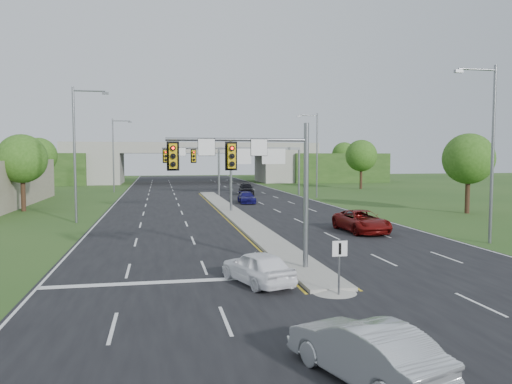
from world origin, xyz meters
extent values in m
plane|color=#264719|center=(0.00, 0.00, 0.00)|extent=(240.00, 240.00, 0.00)
cube|color=black|center=(0.00, 35.00, 0.01)|extent=(24.00, 160.00, 0.02)
cube|color=gray|center=(0.00, 23.00, 0.10)|extent=(2.00, 54.00, 0.16)
cone|color=gray|center=(0.00, -4.00, 0.10)|extent=(2.00, 2.00, 0.16)
cube|color=gold|center=(-1.15, 23.00, 0.03)|extent=(0.12, 54.00, 0.01)
cube|color=gold|center=(1.15, 23.00, 0.03)|extent=(0.12, 54.00, 0.01)
cube|color=silver|center=(-11.80, 35.00, 0.03)|extent=(0.12, 160.00, 0.01)
cube|color=silver|center=(11.80, 35.00, 0.03)|extent=(0.12, 160.00, 0.01)
cube|color=silver|center=(-6.50, -1.00, 0.03)|extent=(10.50, 0.50, 0.01)
cylinder|color=slate|center=(0.00, 0.00, 3.50)|extent=(0.24, 0.24, 7.00)
cylinder|color=slate|center=(-3.25, 0.00, 6.20)|extent=(6.50, 0.16, 0.16)
cube|color=gold|center=(-3.58, -0.25, 5.45)|extent=(0.35, 0.25, 1.10)
cube|color=gold|center=(-6.17, -0.25, 5.45)|extent=(0.35, 0.25, 1.10)
cube|color=black|center=(-3.58, -0.11, 5.45)|extent=(0.55, 0.04, 1.30)
cube|color=black|center=(-6.17, -0.11, 5.45)|extent=(0.55, 0.04, 1.30)
sphere|color=#FF0C05|center=(-3.58, -0.38, 5.80)|extent=(0.20, 0.20, 0.20)
sphere|color=#FF0C05|center=(-6.17, -0.38, 5.80)|extent=(0.20, 0.20, 0.20)
cube|color=white|center=(-4.68, -0.10, 5.85)|extent=(0.75, 0.04, 0.75)
cube|color=white|center=(-2.27, -0.10, 5.85)|extent=(0.75, 0.04, 0.75)
cylinder|color=slate|center=(0.00, 25.00, 3.50)|extent=(0.24, 0.24, 7.00)
cylinder|color=slate|center=(-3.25, 25.00, 6.20)|extent=(6.50, 0.16, 0.16)
cube|color=gold|center=(-3.58, 24.75, 5.45)|extent=(0.35, 0.25, 1.10)
cube|color=gold|center=(-6.17, 24.75, 5.45)|extent=(0.35, 0.25, 1.10)
cube|color=black|center=(-3.58, 24.89, 5.45)|extent=(0.55, 0.04, 1.30)
cube|color=black|center=(-6.17, 24.89, 5.45)|extent=(0.55, 0.04, 1.30)
sphere|color=#FF0C05|center=(-3.58, 24.62, 5.80)|extent=(0.20, 0.20, 0.20)
sphere|color=#FF0C05|center=(-6.17, 24.62, 5.80)|extent=(0.20, 0.20, 0.20)
cube|color=white|center=(-4.68, 24.90, 5.85)|extent=(0.75, 0.04, 0.75)
cube|color=white|center=(-2.27, 24.90, 5.85)|extent=(0.75, 0.04, 0.75)
cylinder|color=slate|center=(0.00, -4.50, 1.10)|extent=(0.08, 0.08, 2.20)
cube|color=white|center=(0.00, -4.55, 1.90)|extent=(0.60, 0.04, 0.60)
cube|color=black|center=(0.00, -4.58, 1.90)|extent=(0.10, 0.02, 0.45)
cylinder|color=slate|center=(1.20, 45.00, 3.30)|extent=(0.28, 0.28, 6.60)
cylinder|color=slate|center=(12.50, 45.00, 3.30)|extent=(0.28, 0.28, 6.60)
cube|color=slate|center=(6.85, 45.00, 6.50)|extent=(11.50, 0.35, 0.35)
cube|color=#0D5F25|center=(4.00, 44.80, 5.40)|extent=(3.20, 0.08, 2.00)
cube|color=#0D5F25|center=(8.80, 44.80, 5.40)|extent=(3.20, 0.08, 2.00)
cube|color=silver|center=(4.00, 44.75, 5.40)|extent=(3.30, 0.03, 2.10)
cube|color=silver|center=(8.80, 44.75, 5.40)|extent=(3.30, 0.03, 2.10)
cube|color=gray|center=(-17.00, 80.00, 3.00)|extent=(6.00, 12.00, 6.00)
cube|color=gray|center=(17.00, 80.00, 3.00)|extent=(6.00, 12.00, 6.00)
cube|color=#264719|center=(-30.00, 80.00, 3.00)|extent=(20.00, 14.00, 6.00)
cube|color=#264719|center=(30.00, 80.00, 3.00)|extent=(20.00, 14.00, 6.00)
cube|color=gray|center=(0.00, 80.00, 6.60)|extent=(50.00, 12.00, 1.20)
cube|color=gray|center=(0.00, 74.20, 7.65)|extent=(50.00, 0.40, 0.90)
cube|color=gray|center=(0.00, 85.80, 7.65)|extent=(50.00, 0.40, 0.90)
cylinder|color=slate|center=(-13.50, 20.00, 5.50)|extent=(0.20, 0.20, 11.00)
cylinder|color=slate|center=(-12.25, 20.00, 10.70)|extent=(2.50, 0.12, 0.12)
cube|color=slate|center=(-11.00, 20.00, 10.55)|extent=(0.50, 0.25, 0.18)
cylinder|color=slate|center=(-13.50, 55.00, 5.50)|extent=(0.20, 0.20, 11.00)
cylinder|color=slate|center=(-12.25, 55.00, 10.70)|extent=(2.50, 0.12, 0.12)
cube|color=slate|center=(-11.00, 55.00, 10.55)|extent=(0.50, 0.25, 0.18)
cylinder|color=slate|center=(13.50, 5.00, 5.50)|extent=(0.20, 0.20, 11.00)
cylinder|color=slate|center=(12.25, 5.00, 10.70)|extent=(2.50, 0.12, 0.12)
cube|color=slate|center=(11.00, 5.00, 10.55)|extent=(0.50, 0.25, 0.18)
cylinder|color=slate|center=(13.50, 40.00, 5.50)|extent=(0.20, 0.20, 11.00)
cylinder|color=slate|center=(12.25, 40.00, 10.70)|extent=(2.50, 0.12, 0.12)
cube|color=slate|center=(11.00, 40.00, 10.55)|extent=(0.50, 0.25, 0.18)
cylinder|color=#382316|center=(-20.00, 30.00, 2.00)|extent=(0.44, 0.44, 4.00)
sphere|color=#295215|center=(-20.00, 30.00, 5.20)|extent=(4.80, 4.80, 4.80)
cylinder|color=#382316|center=(-24.00, 55.00, 2.12)|extent=(0.44, 0.44, 4.25)
sphere|color=#295215|center=(-24.00, 55.00, 5.53)|extent=(5.20, 5.20, 5.20)
cylinder|color=#382316|center=(22.00, 20.00, 2.00)|extent=(0.44, 0.44, 4.00)
sphere|color=#295215|center=(22.00, 20.00, 5.20)|extent=(4.80, 4.80, 4.80)
cylinder|color=#382316|center=(26.00, 55.00, 2.12)|extent=(0.44, 0.44, 4.25)
sphere|color=#295215|center=(26.00, 55.00, 5.53)|extent=(5.20, 5.20, 5.20)
cylinder|color=#382316|center=(-38.00, 94.00, 2.25)|extent=(0.44, 0.44, 4.50)
sphere|color=#295215|center=(-38.00, 94.00, 5.85)|extent=(6.00, 6.00, 6.00)
cylinder|color=#382316|center=(-24.00, 94.00, 2.12)|extent=(0.44, 0.44, 4.25)
sphere|color=#295215|center=(-24.00, 94.00, 5.53)|extent=(5.60, 5.60, 5.60)
cylinder|color=#382316|center=(24.00, 94.00, 2.12)|extent=(0.44, 0.44, 4.25)
sphere|color=#295215|center=(24.00, 94.00, 5.53)|extent=(5.60, 5.60, 5.60)
cylinder|color=#382316|center=(38.00, 94.00, 2.25)|extent=(0.44, 0.44, 4.50)
sphere|color=#295215|center=(38.00, 94.00, 5.85)|extent=(6.00, 6.00, 6.00)
imported|color=white|center=(-2.73, -2.00, 0.73)|extent=(2.94, 4.51, 1.43)
imported|color=#B7BBBF|center=(-1.95, -11.51, 0.76)|extent=(2.97, 4.75, 1.48)
imported|color=#620B09|center=(7.40, 10.76, 0.80)|extent=(2.82, 5.70, 1.55)
imported|color=#0F0D4F|center=(3.10, 33.99, 0.66)|extent=(1.96, 4.46, 1.27)
imported|color=black|center=(5.30, 46.96, 0.85)|extent=(2.44, 5.06, 1.66)
camera|label=1|loc=(-6.79, -22.54, 5.46)|focal=35.00mm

